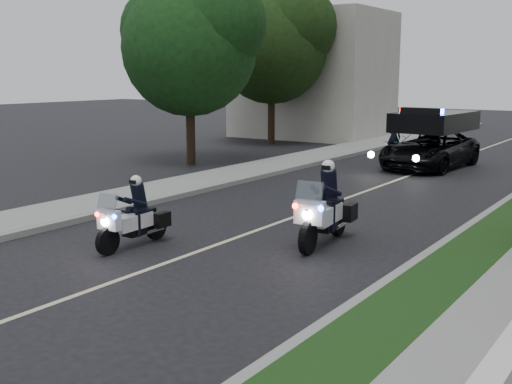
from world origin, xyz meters
TOP-DOWN VIEW (x-y plane):
  - ground at (0.00, 0.00)m, footprint 120.00×120.00m
  - curb_right at (4.10, 10.00)m, footprint 0.20×60.00m
  - curb_left at (-4.10, 10.00)m, footprint 0.20×60.00m
  - sidewalk_left at (-5.20, 10.00)m, footprint 2.00×60.00m
  - building_far at (-10.00, 26.00)m, footprint 8.00×6.00m
  - lane_marking at (0.00, 10.00)m, footprint 0.12×50.00m
  - police_moto_left at (-1.37, 2.67)m, footprint 0.68×1.80m
  - police_moto_right at (1.86, 5.10)m, footprint 0.99×2.20m
  - police_suv at (-0.06, 17.36)m, footprint 2.71×5.33m
  - bicycle at (-2.03, 18.57)m, footprint 0.71×1.68m
  - cyclist at (-2.03, 18.57)m, footprint 0.58×0.39m
  - tree_left_near at (-8.45, 13.11)m, footprint 6.71×6.71m
  - tree_left_far at (-9.82, 21.28)m, footprint 6.92×6.92m

SIDE VIEW (x-z plane):
  - ground at x=0.00m, z-range 0.00..0.00m
  - police_moto_left at x=-1.37m, z-range -0.76..0.76m
  - police_moto_right at x=1.86m, z-range -0.91..0.91m
  - police_suv at x=-0.06m, z-range -1.26..1.26m
  - bicycle at x=-2.03m, z-range -0.43..0.43m
  - cyclist at x=-2.03m, z-range -0.80..0.80m
  - tree_left_near at x=-8.45m, z-range -4.45..4.45m
  - tree_left_far at x=-9.82m, z-range -4.76..4.76m
  - lane_marking at x=0.00m, z-range 0.00..0.01m
  - curb_right at x=4.10m, z-range 0.00..0.15m
  - curb_left at x=-4.10m, z-range 0.00..0.15m
  - sidewalk_left at x=-5.20m, z-range 0.00..0.16m
  - building_far at x=-10.00m, z-range 0.00..7.00m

